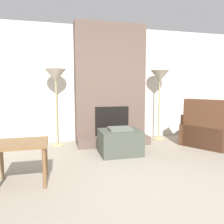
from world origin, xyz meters
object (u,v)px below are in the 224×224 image
object	(u,v)px
armchair	(209,131)
floor_lamp_right	(160,78)
side_table	(21,148)
floor_lamp_left	(56,78)
ottoman	(120,142)

from	to	relation	value
armchair	floor_lamp_right	size ratio (longest dim) A/B	0.79
armchair	side_table	bearing A→B (deg)	73.39
armchair	side_table	size ratio (longest dim) A/B	1.97
side_table	floor_lamp_left	size ratio (longest dim) A/B	0.41
floor_lamp_left	side_table	bearing A→B (deg)	-104.09
armchair	floor_lamp_right	bearing A→B (deg)	11.31
ottoman	floor_lamp_right	bearing A→B (deg)	36.16
floor_lamp_right	armchair	bearing A→B (deg)	-46.64
ottoman	armchair	distance (m)	1.97
ottoman	floor_lamp_right	world-z (taller)	floor_lamp_right
armchair	floor_lamp_right	xyz separation A→B (m)	(-0.75, 0.80, 1.13)
armchair	floor_lamp_left	bearing A→B (deg)	43.46
floor_lamp_left	floor_lamp_right	world-z (taller)	floor_lamp_right
floor_lamp_left	floor_lamp_right	distance (m)	2.33
ottoman	armchair	bearing A→B (deg)	2.59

